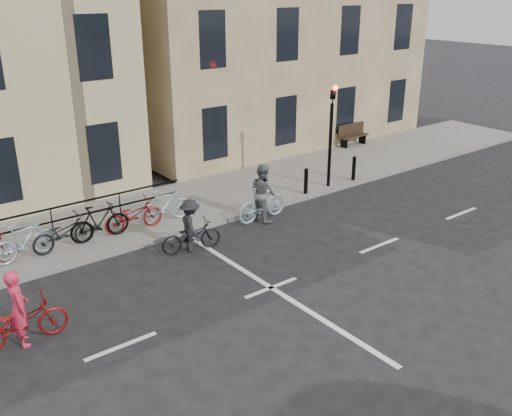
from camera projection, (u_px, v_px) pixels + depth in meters
ground at (271, 288)px, 14.06m from camera, size 120.00×120.00×0.00m
sidewalk at (29, 245)px, 16.18m from camera, size 46.00×4.00×0.15m
building_east at (247, 3)px, 26.49m from camera, size 14.00×10.00×12.00m
traffic_light at (331, 123)px, 19.88m from camera, size 0.18×0.30×3.90m
bollard_east at (306, 181)px, 19.81m from camera, size 0.14×0.14×0.90m
bollard_west at (354, 168)px, 21.17m from camera, size 0.14×0.14×0.90m
bench at (352, 134)px, 25.76m from camera, size 1.60×0.41×0.97m
parked_bikes at (42, 237)px, 15.34m from camera, size 9.35×1.23×1.05m
cyclist_pink at (20, 319)px, 11.69m from camera, size 1.94×0.79×1.69m
cyclist_grey at (263, 198)px, 17.85m from camera, size 1.92×0.92×1.83m
cyclist_dark at (191, 231)px, 15.79m from camera, size 1.81×1.08×1.53m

